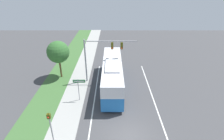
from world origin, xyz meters
The scene contains 10 objects.
ground_plane centered at (0.00, 0.00, 0.00)m, with size 80.00×80.00×0.00m, color #424244.
sidewalk centered at (-6.20, 0.00, 0.06)m, with size 2.80×80.00×0.12m.
grass_verge centered at (-9.40, 0.00, 0.05)m, with size 3.60×80.00×0.10m.
lane_divider_near centered at (-3.60, 0.00, 0.00)m, with size 0.14×30.00×0.01m.
lane_divider_far centered at (3.60, 0.00, 0.00)m, with size 0.14×30.00×0.01m.
bus centered at (-1.42, 8.78, 2.02)m, with size 2.65×11.99×3.71m.
signal_gantry centered at (-2.92, 9.90, 4.51)m, with size 6.88×0.41×6.26m.
pedestrian_signal centered at (-6.61, -0.86, 2.21)m, with size 0.28×0.34×3.27m.
street_sign centered at (-5.30, 5.35, 2.07)m, with size 1.41×0.08×2.95m.
roadside_tree centered at (-9.04, 11.20, 4.02)m, with size 3.13×3.13×5.50m.
Camera 1 is at (-1.46, -11.84, 12.77)m, focal length 28.00 mm.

